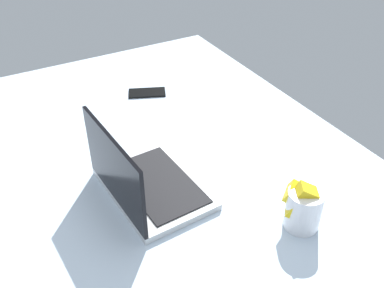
{
  "coord_description": "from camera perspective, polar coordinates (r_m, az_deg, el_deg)",
  "views": [
    {
      "loc": [
        -89.17,
        33.52,
        100.89
      ],
      "look_at": [
        3.68,
        -18.42,
        24.0
      ],
      "focal_mm": 40.92,
      "sensor_mm": 36.0,
      "label": 1
    }
  ],
  "objects": [
    {
      "name": "snack_cup",
      "position": [
        1.14,
        14.19,
        -8.06
      ],
      "size": [
        11.05,
        9.93,
        13.56
      ],
      "color": "silver",
      "rests_on": "bed_mattress"
    },
    {
      "name": "cell_phone",
      "position": [
        1.7,
        -5.88,
        6.67
      ],
      "size": [
        11.75,
        15.55,
        0.8
      ],
      "primitive_type": "cube",
      "rotation": [
        0.0,
        0.0,
        5.88
      ],
      "color": "black",
      "rests_on": "bed_mattress"
    },
    {
      "name": "bed_mattress",
      "position": [
        1.32,
        -6.26,
        -8.39
      ],
      "size": [
        180.0,
        140.0,
        18.0
      ],
      "primitive_type": "cube",
      "color": "silver",
      "rests_on": "ground"
    },
    {
      "name": "laptop",
      "position": [
        1.21,
        -6.31,
        -5.03
      ],
      "size": [
        34.36,
        24.99,
        23.0
      ],
      "rotation": [
        0.0,
        0.0,
        0.06
      ],
      "color": "#B7BABC",
      "rests_on": "bed_mattress"
    }
  ]
}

